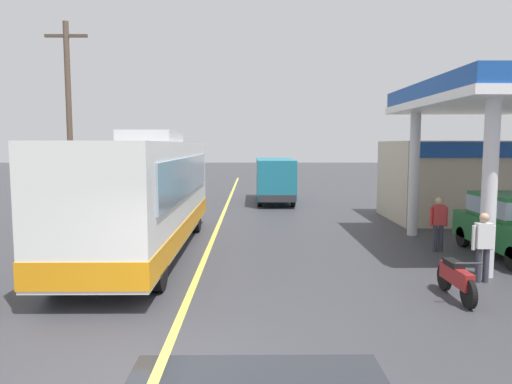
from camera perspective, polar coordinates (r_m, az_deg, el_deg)
name	(u,v)px	position (r m, az deg, el deg)	size (l,w,h in m)	color
ground	(228,203)	(26.75, -3.40, -1.29)	(120.00, 120.00, 0.00)	#38383D
lane_divider_stripe	(222,216)	(21.81, -4.06, -2.87)	(0.16, 50.00, 0.01)	#D8CC4C
coach_bus_main	(146,196)	(14.67, -13.08, -0.43)	(2.60, 11.04, 3.69)	white
gas_station_roadside	(496,161)	(20.66, 26.88, 3.36)	(9.10, 11.95, 5.10)	#194799
car_at_pump	(511,222)	(15.61, 28.32, -3.22)	(1.70, 4.20, 1.82)	#1E602D
minibus_opposing_lane	(275,176)	(26.89, 2.25, 1.91)	(2.04, 6.13, 2.44)	teal
motorcycle_parked_forecourt	(456,278)	(11.03, 22.85, -9.48)	(0.55, 1.80, 0.92)	black
pedestrian_near_pump	(438,221)	(15.49, 21.05, -3.29)	(0.55, 0.22, 1.66)	#33333F
pedestrian_by_shop	(483,243)	(12.44, 25.60, -5.59)	(0.55, 0.22, 1.66)	#33333F
utility_pole_roadside	(69,118)	(22.19, -21.51, 8.29)	(1.80, 0.24, 8.44)	brown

